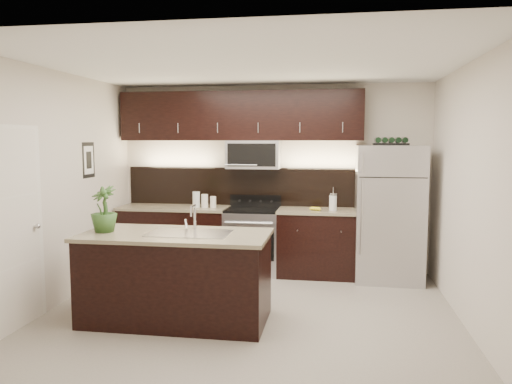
% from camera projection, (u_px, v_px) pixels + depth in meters
% --- Properties ---
extents(ground, '(4.50, 4.50, 0.00)m').
position_uv_depth(ground, '(250.00, 313.00, 5.51)').
color(ground, gray).
rests_on(ground, ground).
extents(room_walls, '(4.52, 4.02, 2.71)m').
position_uv_depth(room_walls, '(239.00, 160.00, 5.32)').
color(room_walls, beige).
rests_on(room_walls, ground).
extents(counter_run, '(3.51, 0.65, 0.94)m').
position_uv_depth(counter_run, '(239.00, 240.00, 7.20)').
color(counter_run, black).
rests_on(counter_run, ground).
extents(upper_fixtures, '(3.49, 0.40, 1.66)m').
position_uv_depth(upper_fixtures, '(242.00, 124.00, 7.16)').
color(upper_fixtures, black).
rests_on(upper_fixtures, counter_run).
extents(island, '(1.96, 0.96, 0.94)m').
position_uv_depth(island, '(176.00, 277.00, 5.26)').
color(island, black).
rests_on(island, ground).
extents(sink_faucet, '(0.84, 0.50, 0.28)m').
position_uv_depth(sink_faucet, '(190.00, 232.00, 5.19)').
color(sink_faucet, silver).
rests_on(sink_faucet, island).
extents(refrigerator, '(0.89, 0.80, 1.84)m').
position_uv_depth(refrigerator, '(389.00, 213.00, 6.76)').
color(refrigerator, '#B2B2B7').
rests_on(refrigerator, ground).
extents(wine_rack, '(0.45, 0.28, 0.11)m').
position_uv_depth(wine_rack, '(391.00, 142.00, 6.66)').
color(wine_rack, black).
rests_on(wine_rack, refrigerator).
extents(plant, '(0.35, 0.35, 0.49)m').
position_uv_depth(plant, '(104.00, 209.00, 5.25)').
color(plant, '#2D5120').
rests_on(plant, island).
extents(canisters, '(0.34, 0.10, 0.23)m').
position_uv_depth(canisters, '(203.00, 200.00, 7.17)').
color(canisters, silver).
rests_on(canisters, counter_run).
extents(french_press, '(0.11, 0.11, 0.31)m').
position_uv_depth(french_press, '(333.00, 202.00, 6.88)').
color(french_press, silver).
rests_on(french_press, counter_run).
extents(bananas, '(0.19, 0.17, 0.05)m').
position_uv_depth(bananas, '(313.00, 208.00, 6.90)').
color(bananas, yellow).
rests_on(bananas, counter_run).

